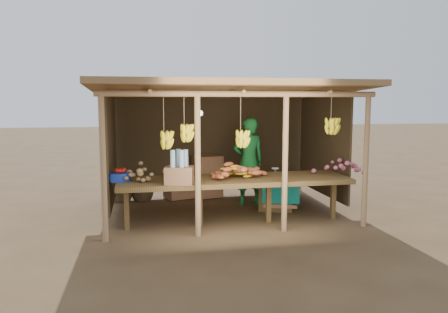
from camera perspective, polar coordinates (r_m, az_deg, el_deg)
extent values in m
plane|color=brown|center=(8.47, 0.00, -7.07)|extent=(60.00, 60.00, 0.00)
cylinder|color=#A47D54|center=(6.66, -15.49, -1.57)|extent=(0.09, 0.09, 2.20)
cylinder|color=#A47D54|center=(7.58, 18.05, -0.63)|extent=(0.09, 0.09, 2.20)
cylinder|color=#A47D54|center=(9.63, -14.11, 1.09)|extent=(0.09, 0.09, 2.20)
cylinder|color=#A47D54|center=(10.28, 9.95, 1.57)|extent=(0.09, 0.09, 2.20)
cylinder|color=#A47D54|center=(6.69, -3.45, -1.28)|extent=(0.09, 0.09, 2.20)
cylinder|color=#A47D54|center=(7.01, 7.98, -0.95)|extent=(0.09, 0.09, 2.20)
cylinder|color=#A47D54|center=(6.75, 2.45, 8.17)|extent=(4.40, 0.09, 0.09)
cylinder|color=#A47D54|center=(9.69, -1.70, 7.85)|extent=(4.40, 0.09, 0.09)
cube|color=olive|center=(8.21, 0.00, 8.62)|extent=(4.70, 3.50, 0.28)
cube|color=#42331E|center=(9.71, -1.66, 2.00)|extent=(4.20, 0.04, 1.98)
cube|color=#42331E|center=(8.32, -14.48, 0.92)|extent=(0.04, 2.40, 1.98)
cube|color=#42331E|center=(9.07, 12.77, 1.47)|extent=(0.04, 2.40, 1.98)
cube|color=brown|center=(7.40, 1.40, -3.13)|extent=(3.90, 1.05, 0.08)
cube|color=brown|center=(7.32, -12.61, -6.61)|extent=(0.08, 0.08, 0.72)
cube|color=brown|center=(7.38, -3.19, -6.34)|extent=(0.08, 0.08, 0.72)
cube|color=brown|center=(7.63, 5.82, -5.92)|extent=(0.08, 0.08, 0.72)
cube|color=brown|center=(8.05, 14.07, -5.40)|extent=(0.08, 0.08, 0.72)
cylinder|color=navy|center=(7.32, -13.48, -2.58)|extent=(0.39, 0.39, 0.14)
cube|color=brown|center=(6.88, -5.88, -2.44)|extent=(0.49, 0.42, 0.27)
imported|color=#186E2D|center=(8.82, 3.25, -0.65)|extent=(0.68, 0.48, 1.77)
cube|color=brown|center=(8.58, 6.78, -4.92)|extent=(0.78, 0.72, 0.59)
cube|color=#0B8376|center=(8.52, 6.81, -2.80)|extent=(0.87, 0.81, 0.06)
cube|color=brown|center=(9.55, -2.17, -3.92)|extent=(0.67, 0.59, 0.45)
cube|color=brown|center=(9.47, -2.19, -1.24)|extent=(0.67, 0.59, 0.45)
cube|color=brown|center=(9.47, -5.89, -4.04)|extent=(0.67, 0.59, 0.45)
ellipsoid|color=#42331E|center=(9.40, -13.25, -4.10)|extent=(0.47, 0.47, 0.64)
ellipsoid|color=#42331E|center=(9.39, -10.62, -4.04)|extent=(0.47, 0.47, 0.64)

